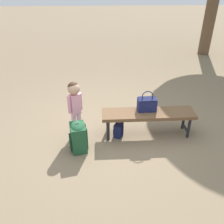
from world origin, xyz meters
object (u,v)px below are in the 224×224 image
(handbag, at_px, (147,104))
(park_bench, at_px, (148,115))
(child_standing, at_px, (75,101))
(backpack_small, at_px, (119,129))
(backpack_large, at_px, (78,136))

(handbag, bearing_deg, park_bench, 106.99)
(handbag, height_order, child_standing, child_standing)
(park_bench, xyz_separation_m, backpack_small, (0.51, 0.04, -0.25))
(backpack_small, bearing_deg, park_bench, -175.03)
(child_standing, bearing_deg, park_bench, 176.44)
(child_standing, relative_size, backpack_small, 3.43)
(child_standing, bearing_deg, backpack_large, 98.17)
(handbag, height_order, backpack_large, handbag)
(handbag, bearing_deg, backpack_small, 13.49)
(child_standing, height_order, backpack_small, child_standing)
(backpack_large, bearing_deg, child_standing, -81.83)
(handbag, relative_size, child_standing, 0.37)
(park_bench, bearing_deg, child_standing, -3.56)
(handbag, distance_m, child_standing, 1.23)
(park_bench, distance_m, backpack_small, 0.57)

